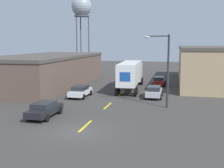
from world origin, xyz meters
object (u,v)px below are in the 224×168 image
parked_car_left_near (45,109)px  water_tower (82,8)px  parked_car_right_mid (154,91)px  parked_car_right_far (159,81)px  parked_car_left_far (80,91)px  street_lamp (165,65)px  semi_truck (131,73)px

parked_car_left_near → water_tower: bearing=104.8°
parked_car_right_mid → water_tower: water_tower is taller
parked_car_right_far → parked_car_right_mid: (0.00, -9.83, 0.00)m
parked_car_left_far → parked_car_left_near: bearing=-90.0°
parked_car_left_near → street_lamp: street_lamp is taller
parked_car_left_near → parked_car_right_mid: bearing=52.3°
semi_truck → parked_car_right_mid: 6.90m
water_tower → parked_car_left_near: bearing=-75.2°
semi_truck → street_lamp: 12.01m
parked_car_right_far → street_lamp: bearing=-84.6°
parked_car_right_far → parked_car_left_near: bearing=-112.4°
street_lamp → parked_car_right_far: bearing=95.4°
parked_car_right_far → water_tower: size_ratio=0.25×
parked_car_left_near → water_tower: size_ratio=0.25×
water_tower → street_lamp: size_ratio=2.43×
semi_truck → water_tower: (-16.91, 28.22, 12.73)m
parked_car_right_far → semi_truck: bearing=-131.2°
parked_car_left_far → parked_car_right_mid: (8.71, 1.75, 0.00)m
parked_car_right_far → parked_car_left_near: (-8.71, -21.11, 0.00)m
parked_car_left_far → parked_car_right_mid: 8.88m
semi_truck → parked_car_right_mid: (3.69, -5.61, -1.58)m
parked_car_right_far → parked_car_right_mid: size_ratio=1.00×
semi_truck → parked_car_right_far: semi_truck is taller
semi_truck → water_tower: bearing=118.4°
parked_car_right_far → water_tower: bearing=130.6°
parked_car_right_far → street_lamp: street_lamp is taller
parked_car_right_far → street_lamp: 15.39m
semi_truck → parked_car_left_far: semi_truck is taller
semi_truck → water_tower: size_ratio=0.74×
parked_car_left_far → parked_car_right_far: (8.71, 11.58, 0.00)m
semi_truck → street_lamp: size_ratio=1.79×
semi_truck → parked_car_left_far: bearing=-126.8°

